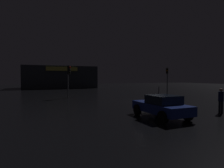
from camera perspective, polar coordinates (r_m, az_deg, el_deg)
ground_plane at (r=19.30m, az=11.76°, el=-5.57°), size 120.00×120.00×0.00m
store_building at (r=48.08m, az=-15.86°, el=2.01°), size 16.85×9.90×5.26m
traffic_signal_main at (r=23.21m, az=-13.21°, el=2.66°), size 0.42×0.42×4.00m
traffic_signal_cross_left at (r=29.00m, az=16.65°, el=2.55°), size 0.43×0.42×4.00m
car_near at (r=12.02m, az=14.99°, el=-6.55°), size 2.10×4.03×1.43m
pedestrian at (r=15.10m, az=30.55°, el=-3.92°), size 0.41×0.41×1.77m
bollard_kerb_a at (r=29.79m, az=14.25°, el=-1.83°), size 0.14×0.14×1.17m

